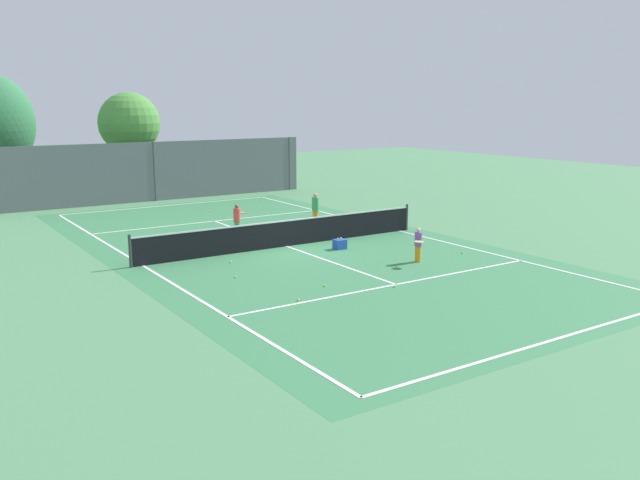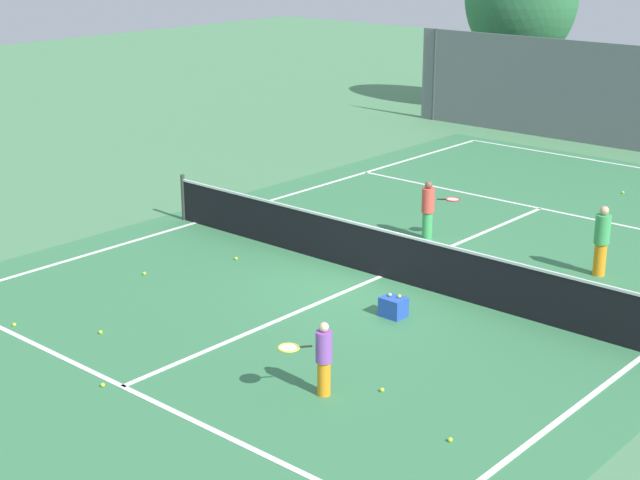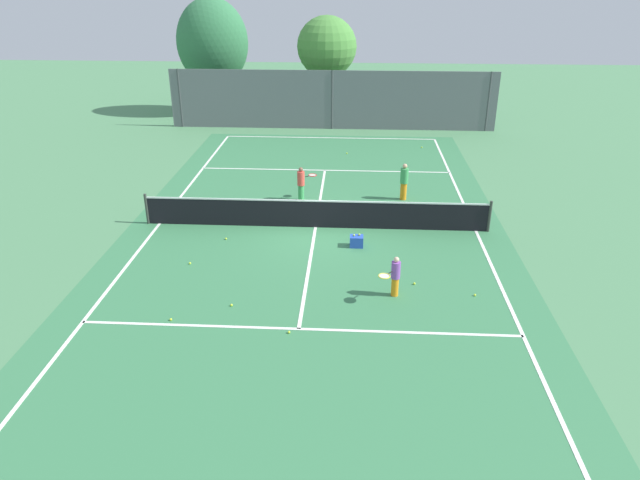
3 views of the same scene
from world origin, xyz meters
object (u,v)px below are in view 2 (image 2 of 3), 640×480
at_px(ball_crate, 393,307).
at_px(tennis_ball_0, 101,332).
at_px(tennis_ball_7, 407,250).
at_px(tennis_ball_9, 103,385).
at_px(tennis_ball_1, 144,273).
at_px(tennis_ball_3, 236,258).
at_px(player_2, 429,209).
at_px(tennis_ball_6, 623,192).
at_px(tennis_ball_8, 450,440).
at_px(player_1, 322,357).
at_px(tennis_ball_5, 382,390).
at_px(tennis_ball_10, 14,325).
at_px(player_0, 602,240).

distance_m(ball_crate, tennis_ball_0, 5.14).
xyz_separation_m(tennis_ball_7, tennis_ball_9, (0.33, -8.22, 0.00)).
distance_m(ball_crate, tennis_ball_1, 5.28).
xyz_separation_m(ball_crate, tennis_ball_3, (-4.31, 0.27, -0.15)).
distance_m(player_2, tennis_ball_6, 6.68).
height_order(tennis_ball_0, tennis_ball_3, same).
relative_size(tennis_ball_0, tennis_ball_8, 1.00).
distance_m(player_1, player_2, 7.88).
xyz_separation_m(tennis_ball_5, tennis_ball_10, (-6.36, -2.27, 0.00)).
height_order(ball_crate, tennis_ball_9, ball_crate).
relative_size(player_2, tennis_ball_7, 20.07).
bearing_deg(tennis_ball_0, ball_crate, 49.96).
bearing_deg(player_0, tennis_ball_10, -125.44).
bearing_deg(player_1, ball_crate, 108.21).
bearing_deg(tennis_ball_5, player_1, -132.75).
height_order(player_0, tennis_ball_8, player_0).
xyz_separation_m(tennis_ball_6, tennis_ball_8, (3.73, -13.56, 0.00)).
xyz_separation_m(player_0, ball_crate, (-1.80, -4.41, -0.55)).
bearing_deg(tennis_ball_5, tennis_ball_9, -140.96).
xyz_separation_m(tennis_ball_3, tennis_ball_9, (2.67, -5.40, 0.00)).
relative_size(player_1, tennis_ball_5, 17.73).
relative_size(player_1, tennis_ball_1, 17.73).
height_order(player_0, tennis_ball_9, player_0).
bearing_deg(tennis_ball_6, tennis_ball_3, -110.43).
bearing_deg(tennis_ball_7, tennis_ball_3, -129.66).
xyz_separation_m(player_0, tennis_ball_0, (-5.10, -8.35, -0.70)).
bearing_deg(player_1, tennis_ball_3, 147.55).
height_order(tennis_ball_1, tennis_ball_8, same).
bearing_deg(tennis_ball_1, tennis_ball_6, 69.40).
xyz_separation_m(tennis_ball_1, tennis_ball_10, (0.33, -3.15, 0.00)).
xyz_separation_m(tennis_ball_3, tennis_ball_10, (-0.39, -5.00, 0.00)).
height_order(player_0, tennis_ball_1, player_0).
distance_m(player_2, tennis_ball_5, 7.59).
bearing_deg(tennis_ball_10, tennis_ball_6, 74.55).
xyz_separation_m(tennis_ball_0, tennis_ball_8, (6.55, 0.92, 0.00)).
bearing_deg(player_0, player_2, -175.39).
xyz_separation_m(player_1, tennis_ball_7, (-3.00, 6.22, -0.58)).
xyz_separation_m(tennis_ball_0, tennis_ball_1, (-1.74, 2.36, 0.00)).
height_order(tennis_ball_3, tennis_ball_5, same).
xyz_separation_m(tennis_ball_8, tennis_ball_9, (-4.89, -2.11, 0.00)).
xyz_separation_m(tennis_ball_1, tennis_ball_5, (6.69, -0.88, 0.00)).
bearing_deg(tennis_ball_10, tennis_ball_3, 85.49).
distance_m(player_2, tennis_ball_8, 8.94).
relative_size(tennis_ball_7, tennis_ball_10, 1.00).
bearing_deg(tennis_ball_10, tennis_ball_9, -7.40).
bearing_deg(tennis_ball_10, ball_crate, 45.12).
bearing_deg(tennis_ball_8, ball_crate, 137.13).
relative_size(tennis_ball_7, tennis_ball_9, 1.00).
bearing_deg(tennis_ball_7, player_0, 19.33).
bearing_deg(tennis_ball_9, ball_crate, 72.22).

